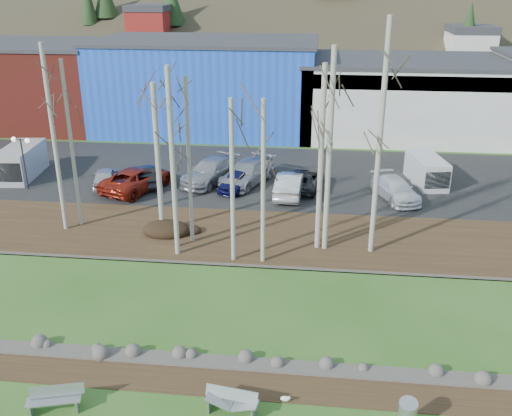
# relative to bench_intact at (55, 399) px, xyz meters

# --- Properties ---
(dirt_strip) EXTENTS (80.00, 1.80, 0.03)m
(dirt_strip) POSITION_rel_bench_intact_xyz_m (3.82, 2.08, -0.43)
(dirt_strip) COLOR #382616
(dirt_strip) RESTS_ON ground
(near_bank_rocks) EXTENTS (80.00, 0.80, 0.50)m
(near_bank_rocks) POSITION_rel_bench_intact_xyz_m (3.82, 3.08, -0.45)
(near_bank_rocks) COLOR #47423D
(near_bank_rocks) RESTS_ON ground
(river) EXTENTS (80.00, 8.00, 0.90)m
(river) POSITION_rel_bench_intact_xyz_m (3.82, 7.18, -0.45)
(river) COLOR black
(river) RESTS_ON ground
(far_bank_rocks) EXTENTS (80.00, 0.80, 0.46)m
(far_bank_rocks) POSITION_rel_bench_intact_xyz_m (3.82, 11.28, -0.45)
(far_bank_rocks) COLOR #47423D
(far_bank_rocks) RESTS_ON ground
(far_bank) EXTENTS (80.00, 7.00, 0.15)m
(far_bank) POSITION_rel_bench_intact_xyz_m (3.82, 14.48, -0.37)
(far_bank) COLOR #382616
(far_bank) RESTS_ON ground
(parking_lot) EXTENTS (80.00, 14.00, 0.14)m
(parking_lot) POSITION_rel_bench_intact_xyz_m (3.82, 24.98, -0.38)
(parking_lot) COLOR black
(parking_lot) RESTS_ON ground
(building_brick) EXTENTS (16.32, 12.24, 7.80)m
(building_brick) POSITION_rel_bench_intact_xyz_m (-20.18, 38.98, 3.46)
(building_brick) COLOR maroon
(building_brick) RESTS_ON ground
(building_blue) EXTENTS (20.40, 12.24, 8.30)m
(building_blue) POSITION_rel_bench_intact_xyz_m (-2.18, 38.98, 3.71)
(building_blue) COLOR blue
(building_blue) RESTS_ON ground
(building_white) EXTENTS (18.36, 12.24, 6.80)m
(building_white) POSITION_rel_bench_intact_xyz_m (15.82, 38.96, 2.97)
(building_white) COLOR beige
(building_white) RESTS_ON ground
(bench_intact) EXTENTS (1.86, 0.98, 0.89)m
(bench_intact) POSITION_rel_bench_intact_xyz_m (0.00, 0.00, 0.00)
(bench_intact) COLOR #A6A9AB
(bench_intact) RESTS_ON ground
(bench_damaged) EXTENTS (1.87, 0.86, 0.80)m
(bench_damaged) POSITION_rel_bench_intact_xyz_m (5.91, 0.59, -0.04)
(bench_damaged) COLOR #A6A9AB
(bench_damaged) RESTS_ON ground
(seagull) EXTENTS (0.39, 0.18, 0.28)m
(seagull) POSITION_rel_bench_intact_xyz_m (7.67, 1.24, -0.29)
(seagull) COLOR gold
(seagull) RESTS_ON ground
(dirt_mound) EXTENTS (2.70, 1.91, 0.53)m
(dirt_mound) POSITION_rel_bench_intact_xyz_m (0.11, 14.09, -0.03)
(dirt_mound) COLOR black
(dirt_mound) RESTS_ON far_bank
(birch_0) EXTENTS (0.24, 0.24, 10.36)m
(birch_0) POSITION_rel_bench_intact_xyz_m (-5.80, 14.09, 4.89)
(birch_0) COLOR #BCB8AA
(birch_0) RESTS_ON far_bank
(birch_1) EXTENTS (0.21, 0.21, 9.46)m
(birch_1) POSITION_rel_bench_intact_xyz_m (-5.17, 14.77, 4.43)
(birch_1) COLOR #BCB8AA
(birch_1) RESTS_ON far_bank
(birch_2) EXTENTS (0.29, 0.29, 8.37)m
(birch_2) POSITION_rel_bench_intact_xyz_m (-0.23, 14.53, 3.89)
(birch_2) COLOR #BCB8AA
(birch_2) RESTS_ON far_bank
(birch_3) EXTENTS (0.21, 0.21, 9.56)m
(birch_3) POSITION_rel_bench_intact_xyz_m (1.13, 12.53, 4.48)
(birch_3) COLOR #BCB8AA
(birch_3) RESTS_ON far_bank
(birch_4) EXTENTS (0.25, 0.25, 9.63)m
(birch_4) POSITION_rel_bench_intact_xyz_m (1.34, 11.71, 4.52)
(birch_4) COLOR #BCB8AA
(birch_4) RESTS_ON far_bank
(birch_5) EXTENTS (0.20, 0.20, 8.97)m
(birch_5) POSITION_rel_bench_intact_xyz_m (1.79, 13.27, 4.19)
(birch_5) COLOR #BCB8AA
(birch_5) RESTS_ON far_bank
(birch_6) EXTENTS (0.22, 0.22, 8.29)m
(birch_6) POSITION_rel_bench_intact_xyz_m (4.35, 11.36, 3.85)
(birch_6) COLOR #BCB8AA
(birch_6) RESTS_ON far_bank
(birch_7) EXTENTS (0.27, 0.27, 9.66)m
(birch_7) POSITION_rel_bench_intact_xyz_m (8.58, 13.28, 4.54)
(birch_7) COLOR #BCB8AA
(birch_7) RESTS_ON far_bank
(birch_8) EXTENTS (0.28, 0.28, 10.50)m
(birch_8) POSITION_rel_bench_intact_xyz_m (8.98, 13.21, 4.95)
(birch_8) COLOR #BCB8AA
(birch_8) RESTS_ON far_bank
(birch_9) EXTENTS (0.27, 0.27, 11.85)m
(birch_9) POSITION_rel_bench_intact_xyz_m (11.41, 13.13, 5.63)
(birch_9) COLOR #BCB8AA
(birch_9) RESTS_ON far_bank
(birch_10) EXTENTS (0.22, 0.22, 8.29)m
(birch_10) POSITION_rel_bench_intact_xyz_m (5.86, 11.36, 3.85)
(birch_10) COLOR #BCB8AA
(birch_10) RESTS_ON far_bank
(street_lamp) EXTENTS (1.37, 0.52, 3.61)m
(street_lamp) POSITION_rel_bench_intact_xyz_m (-11.15, 20.12, 2.54)
(street_lamp) COLOR #262628
(street_lamp) RESTS_ON parking_lot
(car_0) EXTENTS (2.63, 4.24, 1.35)m
(car_0) POSITION_rel_bench_intact_xyz_m (-6.03, 21.21, 0.37)
(car_0) COLOR #B9B8BA
(car_0) RESTS_ON parking_lot
(car_1) EXTENTS (3.14, 4.37, 1.37)m
(car_1) POSITION_rel_bench_intact_xyz_m (-3.49, 21.85, 0.38)
(car_1) COLOR black
(car_1) RESTS_ON parking_lot
(car_2) EXTENTS (4.50, 6.20, 1.57)m
(car_2) POSITION_rel_bench_intact_xyz_m (-3.63, 20.77, 0.48)
(car_2) COLOR maroon
(car_2) RESTS_ON parking_lot
(car_3) EXTENTS (4.13, 5.93, 1.59)m
(car_3) POSITION_rel_bench_intact_xyz_m (0.98, 22.94, 0.49)
(car_3) COLOR #9C9EA5
(car_3) RESTS_ON parking_lot
(car_4) EXTENTS (2.53, 4.04, 1.28)m
(car_4) POSITION_rel_bench_intact_xyz_m (3.05, 21.62, 0.34)
(car_4) COLOR #11124C
(car_4) RESTS_ON parking_lot
(car_5) EXTENTS (1.93, 4.82, 1.56)m
(car_5) POSITION_rel_bench_intact_xyz_m (6.68, 20.89, 0.47)
(car_5) COLOR silver
(car_5) RESTS_ON parking_lot
(car_6) EXTENTS (2.81, 4.88, 1.28)m
(car_6) POSITION_rel_bench_intact_xyz_m (7.57, 22.34, 0.33)
(car_6) COLOR #2A2A2D
(car_6) RESTS_ON parking_lot
(car_7) EXTENTS (3.36, 5.01, 1.35)m
(car_7) POSITION_rel_bench_intact_xyz_m (13.51, 21.02, 0.37)
(car_7) COLOR white
(car_7) RESTS_ON parking_lot
(car_8) EXTENTS (4.13, 5.93, 1.59)m
(car_8) POSITION_rel_bench_intact_xyz_m (3.58, 22.94, 0.49)
(car_8) COLOR #9C9EA5
(car_8) RESTS_ON parking_lot
(van_white) EXTENTS (2.54, 4.58, 1.89)m
(van_white) POSITION_rel_bench_intact_xyz_m (16.02, 24.20, 0.64)
(van_white) COLOR white
(van_white) RESTS_ON parking_lot
(van_grey) EXTENTS (2.60, 5.19, 2.19)m
(van_grey) POSITION_rel_bench_intact_xyz_m (-12.76, 22.44, 0.79)
(van_grey) COLOR silver
(van_grey) RESTS_ON parking_lot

